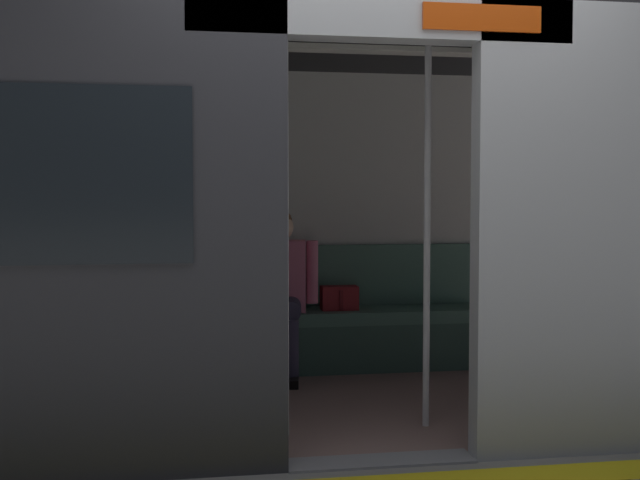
# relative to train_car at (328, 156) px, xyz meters

# --- Properties ---
(ground_plane) EXTENTS (60.00, 60.00, 0.00)m
(ground_plane) POSITION_rel_train_car_xyz_m (-0.05, 1.08, -1.48)
(ground_plane) COLOR gray
(train_car) EXTENTS (6.40, 2.51, 2.27)m
(train_car) POSITION_rel_train_car_xyz_m (0.00, 0.00, 0.00)
(train_car) COLOR #ADAFB5
(train_car) RESTS_ON ground_plane
(bench_seat) EXTENTS (2.53, 0.44, 0.43)m
(bench_seat) POSITION_rel_train_car_xyz_m (-0.05, -0.92, -1.15)
(bench_seat) COLOR #4C7566
(bench_seat) RESTS_ON ground_plane
(person_seated) EXTENTS (0.55, 0.71, 1.16)m
(person_seated) POSITION_rel_train_car_xyz_m (0.19, -0.87, -0.82)
(person_seated) COLOR pink
(person_seated) RESTS_ON ground_plane
(handbag) EXTENTS (0.26, 0.15, 0.17)m
(handbag) POSITION_rel_train_car_xyz_m (-0.26, -0.95, -0.96)
(handbag) COLOR maroon
(handbag) RESTS_ON bench_seat
(book) EXTENTS (0.16, 0.23, 0.03)m
(book) POSITION_rel_train_car_xyz_m (0.62, -0.96, -1.03)
(book) COLOR gold
(book) RESTS_ON bench_seat
(grab_pole_door) EXTENTS (0.04, 0.04, 2.13)m
(grab_pole_door) POSITION_rel_train_car_xyz_m (0.33, 0.60, -0.41)
(grab_pole_door) COLOR silver
(grab_pole_door) RESTS_ON ground_plane
(grab_pole_far) EXTENTS (0.04, 0.04, 2.13)m
(grab_pole_far) POSITION_rel_train_car_xyz_m (-0.44, 0.55, -0.41)
(grab_pole_far) COLOR silver
(grab_pole_far) RESTS_ON ground_plane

